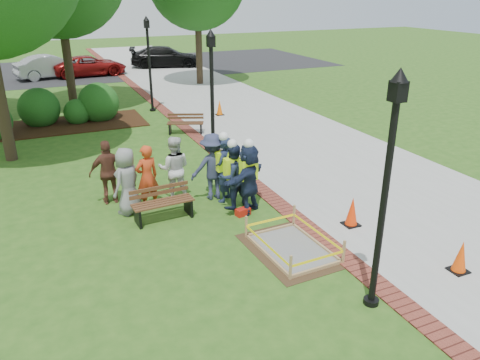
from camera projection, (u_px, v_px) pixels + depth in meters
name	position (u px, v px, depth m)	size (l,w,h in m)	color
ground	(241.00, 242.00, 10.62)	(100.00, 100.00, 0.00)	#285116
sidewalk	(252.00, 117.00, 20.96)	(6.00, 60.00, 0.02)	#9E9E99
brick_edging	(182.00, 125.00, 19.73)	(0.50, 60.00, 0.03)	maroon
mulch_bed	(59.00, 126.00, 19.62)	(7.00, 3.00, 0.05)	#381E0F
parking_lot	(87.00, 69.00, 33.44)	(36.00, 12.00, 0.01)	black
wet_concrete_pad	(292.00, 241.00, 10.22)	(1.80, 2.37, 0.55)	#47331E
bench_near	(163.00, 210.00, 11.59)	(1.55, 0.61, 0.82)	brown
bench_far	(186.00, 128.00, 18.53)	(1.49, 0.97, 0.77)	#50351B
cone_front	(461.00, 257.00, 9.38)	(0.36, 0.36, 0.71)	black
cone_back	(352.00, 212.00, 11.24)	(0.38, 0.38, 0.75)	black
cone_far	(220.00, 108.00, 21.18)	(0.35, 0.35, 0.70)	black
toolbox	(243.00, 212.00, 11.87)	(0.37, 0.20, 0.18)	red
lamp_near	(387.00, 178.00, 7.62)	(0.28, 0.28, 4.26)	black
lamp_mid	(212.00, 89.00, 14.38)	(0.28, 0.28, 4.26)	black
lamp_far	(149.00, 57.00, 21.14)	(0.28, 0.28, 4.26)	black
shrub_b	(42.00, 125.00, 19.80)	(1.69, 1.69, 1.69)	#1C4F16
shrub_c	(79.00, 123.00, 20.08)	(1.11, 1.11, 1.11)	#1C4F16
shrub_d	(100.00, 120.00, 20.60)	(1.75, 1.75, 1.75)	#1C4F16
shrub_e	(48.00, 122.00, 20.21)	(1.01, 1.01, 1.01)	#1C4F16
casual_person_a	(127.00, 181.00, 11.72)	(0.65, 0.63, 1.74)	gray
casual_person_b	(147.00, 177.00, 11.97)	(0.62, 0.48, 1.72)	red
casual_person_c	(174.00, 169.00, 12.48)	(0.66, 0.54, 1.78)	silver
casual_person_d	(109.00, 172.00, 12.29)	(0.56, 0.36, 1.73)	brown
casual_person_e	(213.00, 167.00, 12.53)	(0.61, 0.42, 1.83)	#2C314E
hivis_worker_a	(248.00, 177.00, 11.75)	(0.69, 0.63, 1.95)	#1B1C46
hivis_worker_b	(224.00, 167.00, 12.39)	(0.65, 0.67, 1.93)	#1A2A43
hivis_worker_c	(232.00, 174.00, 11.99)	(0.61, 0.45, 1.87)	#1B2F48
parked_car_b	(53.00, 78.00, 30.23)	(4.89, 2.12, 1.59)	#98999D
parked_car_c	(91.00, 76.00, 31.07)	(4.34, 1.89, 1.42)	maroon
parked_car_d	(166.00, 67.00, 34.54)	(4.93, 2.14, 1.61)	black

